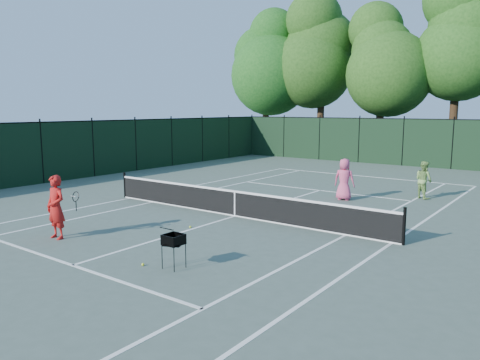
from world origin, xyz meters
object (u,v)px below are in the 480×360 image
Objects in this scene: player_green at (424,180)px; loose_ball_near_cart at (143,264)px; loose_ball_midcourt at (190,227)px; coach at (56,207)px; ball_hopper at (174,240)px; player_pink at (344,179)px.

player_green is 22.91× the size of loose_ball_near_cart.
loose_ball_midcourt is at bearing 97.97° from player_green.
loose_ball_near_cart is at bearing 110.36° from player_green.
coach reaches higher than loose_ball_near_cart.
coach is 2.25× the size of ball_hopper.
ball_hopper is (4.49, 0.18, -0.23)m from coach.
coach is at bearing 59.24° from player_pink.
ball_hopper is at bearing 24.94° from loose_ball_near_cart.
player_green reaches higher than ball_hopper.
player_pink is 3.38m from player_green.
coach is at bearing -125.60° from loose_ball_midcourt.
coach is 11.09m from player_pink.
ball_hopper is at bearing 83.15° from player_pink.
loose_ball_near_cart is (3.78, -0.15, -0.89)m from coach.
player_pink is 10.45m from loose_ball_near_cart.
player_pink is at bearing 69.55° from ball_hopper.
player_green is 10.40m from loose_ball_midcourt.
player_pink reaches higher than ball_hopper.
player_green is (2.50, 2.27, -0.07)m from player_pink.
player_pink is 1.09× the size of player_green.
coach reaches higher than loose_ball_midcourt.
player_green is at bearing 77.01° from loose_ball_near_cart.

